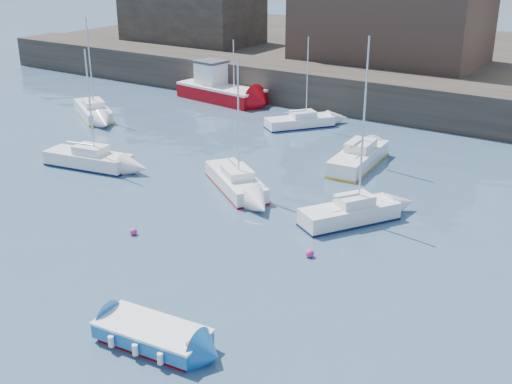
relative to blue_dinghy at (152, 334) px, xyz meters
The scene contains 16 objects.
water 3.11m from the blue_dinghy, 159.87° to the right, with size 220.00×220.00×0.00m, color #2D4760.
quay_wall 34.08m from the blue_dinghy, 94.87° to the left, with size 90.00×5.00×3.00m, color #28231E.
land_strip 52.03m from the blue_dinghy, 93.19° to the left, with size 90.00×32.00×2.80m, color #28231E.
warehouse 43.32m from the blue_dinghy, 101.97° to the left, with size 16.40×10.40×7.60m.
bldg_west 51.52m from the blue_dinghy, 127.04° to the left, with size 14.00×8.00×5.00m.
blue_dinghy is the anchor object (origin of this frame).
fishing_boat 36.28m from the blue_dinghy, 122.83° to the left, with size 8.45×4.10×5.38m.
sailboat_a 19.90m from the blue_dinghy, 143.32° to the left, with size 5.82×2.72×7.28m.
sailboat_b 15.14m from the blue_dinghy, 114.04° to the left, with size 5.81×4.90×7.48m.
sailboat_c 13.28m from the blue_dinghy, 84.75° to the left, with size 4.08×5.22×6.75m.
sailboat_e 32.04m from the blue_dinghy, 140.32° to the left, with size 6.17×4.82×7.79m.
sailboat_f 21.38m from the blue_dinghy, 95.58° to the left, with size 2.43×6.22×7.91m.
sailboat_h 28.54m from the blue_dinghy, 109.41° to the left, with size 4.43×5.12×6.65m.
buoy_near 9.23m from the blue_dinghy, 137.66° to the left, with size 0.35×0.35×0.35m, color #D8297F.
buoy_mid 8.98m from the blue_dinghy, 81.28° to the left, with size 0.39×0.39×0.39m, color #D8297F.
buoy_far 19.11m from the blue_dinghy, 97.83° to the left, with size 0.35×0.35×0.35m, color #D8297F.
Camera 1 is at (16.32, -12.71, 13.32)m, focal length 45.00 mm.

